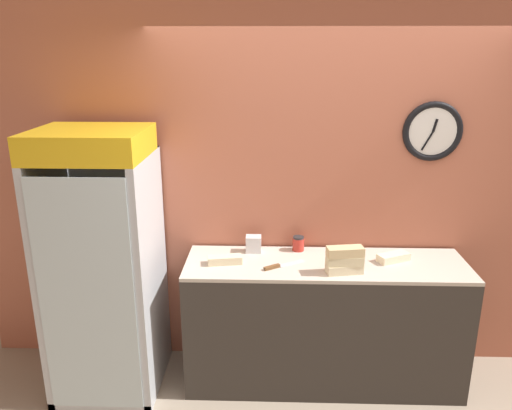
{
  "coord_description": "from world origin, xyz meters",
  "views": [
    {
      "loc": [
        -0.39,
        -2.36,
        2.36
      ],
      "look_at": [
        -0.49,
        0.83,
        1.36
      ],
      "focal_mm": 35.0,
      "sensor_mm": 36.0,
      "label": 1
    }
  ],
  "objects_px": {
    "sandwich_stack_middle": "(345,260)",
    "condiment_jar": "(298,244)",
    "sandwich_stack_top": "(345,252)",
    "napkin_dispenser": "(254,244)",
    "chefs_knife": "(279,266)",
    "sandwich_flat_left": "(393,257)",
    "beverage_cooler": "(105,250)",
    "sandwich_stack_bottom": "(344,269)",
    "sandwich_flat_right": "(225,260)"
  },
  "relations": [
    {
      "from": "chefs_knife",
      "to": "napkin_dispenser",
      "type": "height_order",
      "value": "napkin_dispenser"
    },
    {
      "from": "chefs_knife",
      "to": "condiment_jar",
      "type": "height_order",
      "value": "condiment_jar"
    },
    {
      "from": "sandwich_stack_top",
      "to": "chefs_knife",
      "type": "xyz_separation_m",
      "value": [
        -0.43,
        0.08,
        -0.14
      ]
    },
    {
      "from": "beverage_cooler",
      "to": "chefs_knife",
      "type": "height_order",
      "value": "beverage_cooler"
    },
    {
      "from": "sandwich_flat_right",
      "to": "chefs_knife",
      "type": "height_order",
      "value": "sandwich_flat_right"
    },
    {
      "from": "beverage_cooler",
      "to": "condiment_jar",
      "type": "bearing_deg",
      "value": 10.18
    },
    {
      "from": "sandwich_stack_middle",
      "to": "sandwich_flat_right",
      "type": "relative_size",
      "value": 1.01
    },
    {
      "from": "sandwich_flat_right",
      "to": "chefs_knife",
      "type": "xyz_separation_m",
      "value": [
        0.37,
        -0.05,
        -0.02
      ]
    },
    {
      "from": "sandwich_stack_top",
      "to": "napkin_dispenser",
      "type": "relative_size",
      "value": 2.09
    },
    {
      "from": "napkin_dispenser",
      "to": "sandwich_stack_middle",
      "type": "bearing_deg",
      "value": -29.15
    },
    {
      "from": "condiment_jar",
      "to": "sandwich_stack_middle",
      "type": "bearing_deg",
      "value": -52.92
    },
    {
      "from": "sandwich_stack_middle",
      "to": "sandwich_flat_right",
      "type": "distance_m",
      "value": 0.82
    },
    {
      "from": "sandwich_flat_left",
      "to": "chefs_knife",
      "type": "relative_size",
      "value": 0.85
    },
    {
      "from": "sandwich_flat_right",
      "to": "chefs_knife",
      "type": "distance_m",
      "value": 0.37
    },
    {
      "from": "beverage_cooler",
      "to": "sandwich_stack_top",
      "type": "distance_m",
      "value": 1.65
    },
    {
      "from": "sandwich_stack_top",
      "to": "condiment_jar",
      "type": "xyz_separation_m",
      "value": [
        -0.29,
        0.38,
        -0.1
      ]
    },
    {
      "from": "sandwich_stack_bottom",
      "to": "sandwich_stack_middle",
      "type": "bearing_deg",
      "value": 0.0
    },
    {
      "from": "chefs_knife",
      "to": "napkin_dispenser",
      "type": "distance_m",
      "value": 0.32
    },
    {
      "from": "sandwich_flat_left",
      "to": "napkin_dispenser",
      "type": "relative_size",
      "value": 2.05
    },
    {
      "from": "sandwich_stack_middle",
      "to": "napkin_dispenser",
      "type": "xyz_separation_m",
      "value": [
        -0.61,
        0.34,
        -0.03
      ]
    },
    {
      "from": "sandwich_stack_bottom",
      "to": "napkin_dispenser",
      "type": "distance_m",
      "value": 0.7
    },
    {
      "from": "condiment_jar",
      "to": "napkin_dispenser",
      "type": "bearing_deg",
      "value": -173.8
    },
    {
      "from": "sandwich_flat_left",
      "to": "condiment_jar",
      "type": "xyz_separation_m",
      "value": [
        -0.66,
        0.17,
        0.03
      ]
    },
    {
      "from": "sandwich_stack_middle",
      "to": "sandwich_flat_left",
      "type": "relative_size",
      "value": 1.01
    },
    {
      "from": "sandwich_stack_middle",
      "to": "sandwich_flat_right",
      "type": "bearing_deg",
      "value": 171.12
    },
    {
      "from": "sandwich_stack_middle",
      "to": "condiment_jar",
      "type": "bearing_deg",
      "value": 127.08
    },
    {
      "from": "sandwich_flat_left",
      "to": "napkin_dispenser",
      "type": "xyz_separation_m",
      "value": [
        -0.98,
        0.14,
        0.03
      ]
    },
    {
      "from": "sandwich_flat_right",
      "to": "napkin_dispenser",
      "type": "distance_m",
      "value": 0.29
    },
    {
      "from": "sandwich_stack_middle",
      "to": "sandwich_stack_top",
      "type": "height_order",
      "value": "sandwich_stack_top"
    },
    {
      "from": "sandwich_stack_bottom",
      "to": "napkin_dispenser",
      "type": "xyz_separation_m",
      "value": [
        -0.61,
        0.34,
        0.03
      ]
    },
    {
      "from": "sandwich_stack_bottom",
      "to": "sandwich_stack_top",
      "type": "height_order",
      "value": "sandwich_stack_top"
    },
    {
      "from": "sandwich_stack_middle",
      "to": "napkin_dispenser",
      "type": "bearing_deg",
      "value": 150.85
    },
    {
      "from": "sandwich_stack_bottom",
      "to": "sandwich_flat_right",
      "type": "distance_m",
      "value": 0.81
    },
    {
      "from": "sandwich_stack_bottom",
      "to": "chefs_knife",
      "type": "distance_m",
      "value": 0.44
    },
    {
      "from": "beverage_cooler",
      "to": "sandwich_stack_middle",
      "type": "bearing_deg",
      "value": -4.69
    },
    {
      "from": "sandwich_stack_top",
      "to": "chefs_knife",
      "type": "bearing_deg",
      "value": 169.51
    },
    {
      "from": "sandwich_flat_right",
      "to": "napkin_dispenser",
      "type": "xyz_separation_m",
      "value": [
        0.19,
        0.22,
        0.03
      ]
    },
    {
      "from": "chefs_knife",
      "to": "napkin_dispenser",
      "type": "xyz_separation_m",
      "value": [
        -0.18,
        0.26,
        0.05
      ]
    },
    {
      "from": "sandwich_stack_middle",
      "to": "sandwich_stack_top",
      "type": "xyz_separation_m",
      "value": [
        0.0,
        0.0,
        0.06
      ]
    },
    {
      "from": "sandwich_flat_left",
      "to": "sandwich_stack_bottom",
      "type": "bearing_deg",
      "value": -150.8
    },
    {
      "from": "sandwich_stack_top",
      "to": "napkin_dispenser",
      "type": "xyz_separation_m",
      "value": [
        -0.61,
        0.34,
        -0.09
      ]
    },
    {
      "from": "sandwich_flat_left",
      "to": "condiment_jar",
      "type": "height_order",
      "value": "condiment_jar"
    },
    {
      "from": "chefs_knife",
      "to": "sandwich_flat_right",
      "type": "bearing_deg",
      "value": 173.0
    },
    {
      "from": "sandwich_stack_bottom",
      "to": "sandwich_stack_top",
      "type": "relative_size",
      "value": 1.01
    },
    {
      "from": "condiment_jar",
      "to": "sandwich_stack_top",
      "type": "bearing_deg",
      "value": -52.92
    },
    {
      "from": "sandwich_stack_bottom",
      "to": "napkin_dispenser",
      "type": "relative_size",
      "value": 2.1
    },
    {
      "from": "beverage_cooler",
      "to": "sandwich_flat_right",
      "type": "bearing_deg",
      "value": -0.62
    },
    {
      "from": "sandwich_stack_middle",
      "to": "chefs_knife",
      "type": "xyz_separation_m",
      "value": [
        -0.43,
        0.08,
        -0.08
      ]
    },
    {
      "from": "sandwich_stack_top",
      "to": "sandwich_flat_left",
      "type": "bearing_deg",
      "value": 29.2
    },
    {
      "from": "beverage_cooler",
      "to": "sandwich_flat_right",
      "type": "height_order",
      "value": "beverage_cooler"
    }
  ]
}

